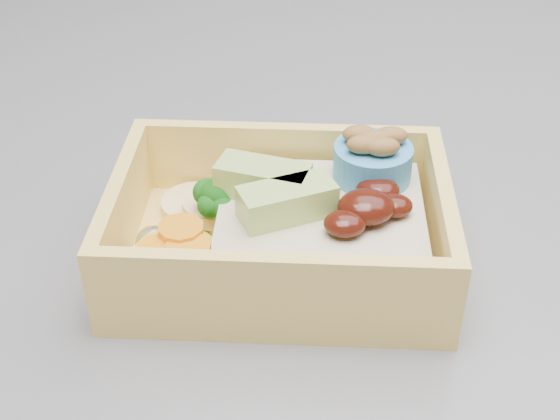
{
  "coord_description": "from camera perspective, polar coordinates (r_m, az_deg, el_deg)",
  "views": [
    {
      "loc": [
        -0.23,
        -0.5,
        1.17
      ],
      "look_at": [
        -0.22,
        -0.19,
        0.95
      ],
      "focal_mm": 50.0,
      "sensor_mm": 36.0,
      "label": 1
    }
  ],
  "objects": [
    {
      "name": "bento_box",
      "position": [
        0.39,
        0.77,
        -1.18
      ],
      "size": [
        0.18,
        0.14,
        0.06
      ],
      "rotation": [
        0.0,
        0.0,
        -0.1
      ],
      "color": "#F3CD64",
      "rests_on": "island"
    }
  ]
}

